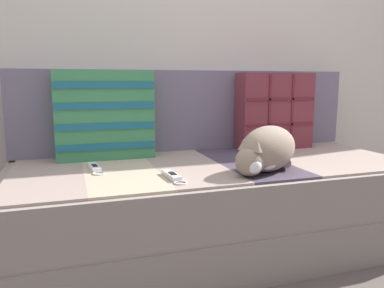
{
  "coord_description": "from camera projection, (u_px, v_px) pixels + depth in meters",
  "views": [
    {
      "loc": [
        -0.64,
        -1.49,
        0.77
      ],
      "look_at": [
        -0.14,
        0.03,
        0.51
      ],
      "focal_mm": 35.0,
      "sensor_mm": 36.0,
      "label": 1
    }
  ],
  "objects": [
    {
      "name": "game_remote_far",
      "position": [
        172.0,
        176.0,
        1.44
      ],
      "size": [
        0.06,
        0.19,
        0.02
      ],
      "color": "white",
      "rests_on": "couch"
    },
    {
      "name": "sleeping_cat",
      "position": [
        266.0,
        151.0,
        1.53
      ],
      "size": [
        0.36,
        0.3,
        0.19
      ],
      "color": "gray",
      "rests_on": "couch"
    },
    {
      "name": "throw_pillow_quilted",
      "position": [
        274.0,
        111.0,
        2.07
      ],
      "size": [
        0.42,
        0.14,
        0.41
      ],
      "color": "brown",
      "rests_on": "couch"
    },
    {
      "name": "ground_plane",
      "position": [
        222.0,
        252.0,
        1.72
      ],
      "size": [
        14.0,
        14.0,
        0.0
      ],
      "primitive_type": "plane",
      "color": "#564C47"
    },
    {
      "name": "sofa_backrest",
      "position": [
        190.0,
        110.0,
        2.07
      ],
      "size": [
        1.86,
        0.14,
        0.43
      ],
      "color": "slate",
      "rests_on": "couch"
    },
    {
      "name": "couch",
      "position": [
        214.0,
        203.0,
        1.79
      ],
      "size": [
        1.89,
        0.88,
        0.41
      ],
      "color": "gray",
      "rests_on": "ground_plane"
    },
    {
      "name": "game_remote_near",
      "position": [
        95.0,
        168.0,
        1.58
      ],
      "size": [
        0.06,
        0.19,
        0.02
      ],
      "color": "white",
      "rests_on": "couch"
    },
    {
      "name": "throw_pillow_striped",
      "position": [
        105.0,
        115.0,
        1.79
      ],
      "size": [
        0.46,
        0.14,
        0.42
      ],
      "color": "#3D8956",
      "rests_on": "couch"
    }
  ]
}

